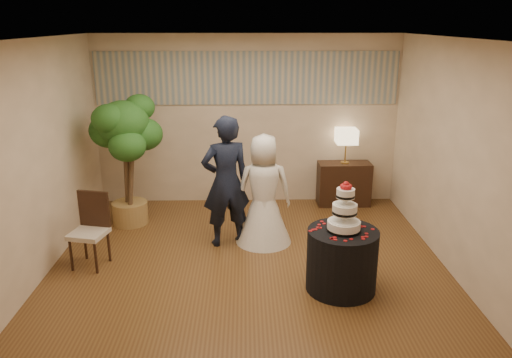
{
  "coord_description": "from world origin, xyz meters",
  "views": [
    {
      "loc": [
        -0.03,
        -5.69,
        2.99
      ],
      "look_at": [
        0.1,
        0.4,
        1.05
      ],
      "focal_mm": 35.0,
      "sensor_mm": 36.0,
      "label": 1
    }
  ],
  "objects_px": {
    "side_chair": "(88,232)",
    "ficus_tree": "(126,161)",
    "groom": "(226,182)",
    "bride": "(264,190)",
    "cake_table": "(342,260)",
    "console": "(344,184)",
    "table_lamp": "(346,146)",
    "wedding_cake": "(345,206)"
  },
  "relations": [
    {
      "from": "cake_table",
      "to": "table_lamp",
      "type": "xyz_separation_m",
      "value": [
        0.56,
        2.81,
        0.65
      ]
    },
    {
      "from": "bride",
      "to": "ficus_tree",
      "type": "bearing_deg",
      "value": -20.52
    },
    {
      "from": "groom",
      "to": "wedding_cake",
      "type": "xyz_separation_m",
      "value": [
        1.36,
        -1.27,
        0.12
      ]
    },
    {
      "from": "ficus_tree",
      "to": "side_chair",
      "type": "relative_size",
      "value": 2.12
    },
    {
      "from": "side_chair",
      "to": "ficus_tree",
      "type": "bearing_deg",
      "value": 95.2
    },
    {
      "from": "bride",
      "to": "side_chair",
      "type": "relative_size",
      "value": 1.64
    },
    {
      "from": "wedding_cake",
      "to": "side_chair",
      "type": "height_order",
      "value": "wedding_cake"
    },
    {
      "from": "wedding_cake",
      "to": "console",
      "type": "height_order",
      "value": "wedding_cake"
    },
    {
      "from": "wedding_cake",
      "to": "ficus_tree",
      "type": "bearing_deg",
      "value": 144.66
    },
    {
      "from": "bride",
      "to": "wedding_cake",
      "type": "distance_m",
      "value": 1.6
    },
    {
      "from": "bride",
      "to": "ficus_tree",
      "type": "height_order",
      "value": "ficus_tree"
    },
    {
      "from": "ficus_tree",
      "to": "side_chair",
      "type": "distance_m",
      "value": 1.51
    },
    {
      "from": "cake_table",
      "to": "ficus_tree",
      "type": "bearing_deg",
      "value": 144.66
    },
    {
      "from": "bride",
      "to": "ficus_tree",
      "type": "relative_size",
      "value": 0.77
    },
    {
      "from": "console",
      "to": "ficus_tree",
      "type": "height_order",
      "value": "ficus_tree"
    },
    {
      "from": "groom",
      "to": "bride",
      "type": "relative_size",
      "value": 1.17
    },
    {
      "from": "groom",
      "to": "table_lamp",
      "type": "relative_size",
      "value": 3.14
    },
    {
      "from": "console",
      "to": "side_chair",
      "type": "xyz_separation_m",
      "value": [
        -3.63,
        -2.17,
        0.11
      ]
    },
    {
      "from": "bride",
      "to": "cake_table",
      "type": "distance_m",
      "value": 1.63
    },
    {
      "from": "table_lamp",
      "to": "ficus_tree",
      "type": "xyz_separation_m",
      "value": [
        -3.43,
        -0.77,
        -0.02
      ]
    },
    {
      "from": "cake_table",
      "to": "bride",
      "type": "bearing_deg",
      "value": 122.59
    },
    {
      "from": "side_chair",
      "to": "table_lamp",
      "type": "bearing_deg",
      "value": 44.02
    },
    {
      "from": "wedding_cake",
      "to": "bride",
      "type": "bearing_deg",
      "value": 122.59
    },
    {
      "from": "cake_table",
      "to": "wedding_cake",
      "type": "height_order",
      "value": "wedding_cake"
    },
    {
      "from": "side_chair",
      "to": "console",
      "type": "bearing_deg",
      "value": 44.02
    },
    {
      "from": "bride",
      "to": "console",
      "type": "height_order",
      "value": "bride"
    },
    {
      "from": "table_lamp",
      "to": "side_chair",
      "type": "height_order",
      "value": "table_lamp"
    },
    {
      "from": "cake_table",
      "to": "wedding_cake",
      "type": "bearing_deg",
      "value": 0.0
    },
    {
      "from": "wedding_cake",
      "to": "groom",
      "type": "bearing_deg",
      "value": 137.05
    },
    {
      "from": "table_lamp",
      "to": "console",
      "type": "bearing_deg",
      "value": 0.0
    },
    {
      "from": "cake_table",
      "to": "console",
      "type": "height_order",
      "value": "cake_table"
    },
    {
      "from": "table_lamp",
      "to": "groom",
      "type": "bearing_deg",
      "value": -141.39
    },
    {
      "from": "groom",
      "to": "table_lamp",
      "type": "height_order",
      "value": "groom"
    },
    {
      "from": "table_lamp",
      "to": "side_chair",
      "type": "xyz_separation_m",
      "value": [
        -3.63,
        -2.17,
        -0.54
      ]
    },
    {
      "from": "groom",
      "to": "wedding_cake",
      "type": "relative_size",
      "value": 3.11
    },
    {
      "from": "bride",
      "to": "console",
      "type": "distance_m",
      "value": 2.08
    },
    {
      "from": "cake_table",
      "to": "wedding_cake",
      "type": "distance_m",
      "value": 0.66
    },
    {
      "from": "wedding_cake",
      "to": "console",
      "type": "xyz_separation_m",
      "value": [
        0.56,
        2.81,
        -0.66
      ]
    },
    {
      "from": "cake_table",
      "to": "table_lamp",
      "type": "distance_m",
      "value": 2.93
    },
    {
      "from": "groom",
      "to": "bride",
      "type": "height_order",
      "value": "groom"
    },
    {
      "from": "wedding_cake",
      "to": "table_lamp",
      "type": "relative_size",
      "value": 1.01
    },
    {
      "from": "groom",
      "to": "wedding_cake",
      "type": "bearing_deg",
      "value": 120.17
    }
  ]
}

